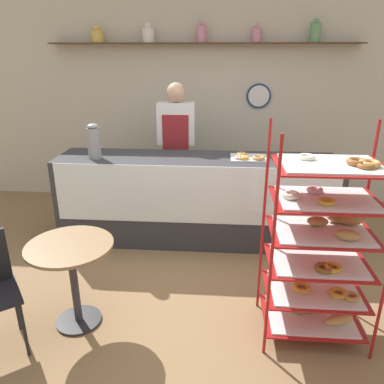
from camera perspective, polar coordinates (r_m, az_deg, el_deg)
name	(u,v)px	position (r m, az deg, el deg)	size (l,w,h in m)	color
ground_plane	(189,291)	(3.53, -0.46, -14.78)	(14.00, 14.00, 0.00)	olive
back_wall	(203,104)	(5.31, 1.72, 13.31)	(10.00, 0.30, 2.70)	beige
display_counter	(197,199)	(4.20, 0.69, -1.11)	(3.04, 0.67, 0.97)	#333338
pastry_rack	(322,247)	(2.86, 19.18, -7.88)	(0.77, 0.55, 1.61)	#A51919
person_worker	(177,148)	(4.62, -2.33, 6.77)	(0.44, 0.23, 1.71)	#282833
cafe_table	(72,265)	(3.04, -17.83, -10.54)	(0.65, 0.65, 0.70)	#262628
coffee_carafe	(94,141)	(4.12, -14.71, 7.46)	(0.14, 0.14, 0.37)	gray
donut_tray_counter	(248,157)	(4.04, 8.48, 5.28)	(0.39, 0.32, 0.05)	silver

